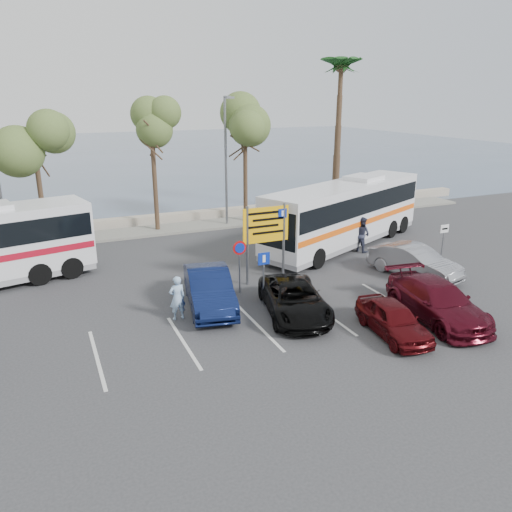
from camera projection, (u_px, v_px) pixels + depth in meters
name	position (u px, v px, depth m)	size (l,w,h in m)	color
ground	(276.00, 311.00, 19.82)	(120.00, 120.00, 0.00)	#313133
kerb_strip	(181.00, 228.00, 31.99)	(44.00, 2.40, 0.15)	gray
seawall	(173.00, 218.00, 33.67)	(48.00, 0.80, 0.60)	tan
sea	(95.00, 154.00, 72.09)	(140.00, 140.00, 0.00)	#415568
tree_left	(33.00, 137.00, 27.11)	(3.20, 3.20, 7.20)	#382619
tree_mid	(151.00, 122.00, 29.40)	(3.20, 3.20, 8.00)	#382619
tree_right	(245.00, 128.00, 31.84)	(3.20, 3.20, 7.40)	#382619
palm_tree	(341.00, 69.00, 33.38)	(4.80, 4.80, 11.20)	#382619
street_lamp_right	(226.00, 155.00, 31.33)	(0.45, 1.15, 8.01)	slate
direction_sign	(266.00, 231.00, 22.24)	(2.20, 0.12, 3.60)	slate
sign_no_stop	(240.00, 258.00, 21.19)	(0.60, 0.08, 2.35)	slate
sign_parking	(264.00, 271.00, 19.98)	(0.50, 0.07, 2.25)	slate
sign_taxi	(443.00, 240.00, 24.44)	(0.50, 0.07, 2.20)	slate
lane_markings	(261.00, 326.00, 18.51)	(12.02, 4.20, 0.01)	silver
coach_bus_right	(345.00, 215.00, 27.97)	(12.13, 7.36, 3.79)	silver
car_blue	(209.00, 289.00, 20.01)	(1.66, 4.76, 1.57)	#0E1944
car_maroon	(437.00, 301.00, 18.95)	(2.04, 5.02, 1.46)	#4E0D19
car_red	(393.00, 319.00, 17.69)	(1.45, 3.60, 1.23)	#4E0B0F
suv_black	(294.00, 299.00, 19.33)	(2.17, 4.71, 1.31)	black
car_silver_b	(414.00, 262.00, 23.42)	(1.56, 4.48, 1.48)	gray
pedestrian_near	(177.00, 298.00, 18.89)	(0.63, 0.42, 1.74)	#97B8DC
pedestrian_far	(362.00, 234.00, 27.17)	(0.94, 0.73, 1.93)	#313449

